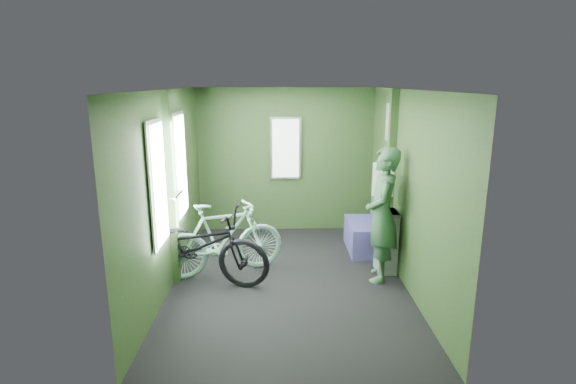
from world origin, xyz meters
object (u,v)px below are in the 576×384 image
bicycle_black (196,283)px  waste_box (386,241)px  bicycle_mint (224,274)px  bench_seat (366,233)px  passenger (382,215)px

bicycle_black → waste_box: waste_box is taller
bicycle_mint → bench_seat: bearing=-88.2°
bicycle_black → waste_box: 2.44m
waste_box → bicycle_black: bearing=-172.2°
bicycle_black → passenger: 2.40m
bicycle_black → waste_box: bearing=-69.4°
bicycle_black → passenger: passenger is taller
waste_box → bench_seat: 0.76m
passenger → bicycle_black: bearing=-75.6°
bicycle_black → passenger: size_ratio=1.12×
bicycle_mint → passenger: size_ratio=0.96×
waste_box → bench_seat: size_ratio=0.90×
waste_box → bench_seat: (-0.12, 0.74, -0.14)m
bicycle_black → bicycle_mint: 0.40m
bicycle_mint → passenger: bearing=-115.1°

